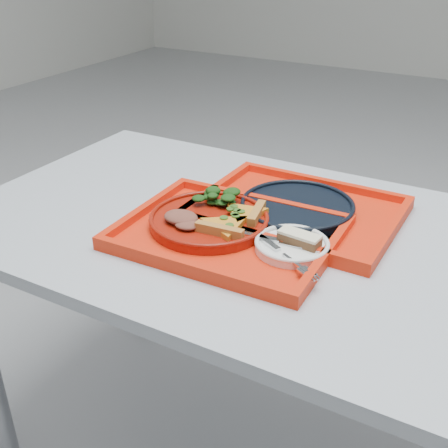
{
  "coord_description": "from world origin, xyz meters",
  "views": [
    {
      "loc": [
        0.35,
        -0.99,
        1.34
      ],
      "look_at": [
        -0.16,
        -0.07,
        0.78
      ],
      "focal_mm": 45.0,
      "sensor_mm": 36.0,
      "label": 1
    }
  ],
  "objects_px": {
    "dinner_plate": "(209,222)",
    "dessert_bar": "(299,238)",
    "tray_far": "(297,213)",
    "navy_plate": "(297,208)",
    "tray_main": "(229,236)"
  },
  "relations": [
    {
      "from": "dinner_plate",
      "to": "tray_far",
      "type": "bearing_deg",
      "value": 48.62
    },
    {
      "from": "tray_main",
      "to": "tray_far",
      "type": "bearing_deg",
      "value": 61.73
    },
    {
      "from": "tray_main",
      "to": "dinner_plate",
      "type": "distance_m",
      "value": 0.06
    },
    {
      "from": "dinner_plate",
      "to": "dessert_bar",
      "type": "distance_m",
      "value": 0.21
    },
    {
      "from": "tray_far",
      "to": "dessert_bar",
      "type": "xyz_separation_m",
      "value": [
        0.07,
        -0.16,
        0.03
      ]
    },
    {
      "from": "dinner_plate",
      "to": "dessert_bar",
      "type": "relative_size",
      "value": 2.93
    },
    {
      "from": "dinner_plate",
      "to": "navy_plate",
      "type": "height_order",
      "value": "dinner_plate"
    },
    {
      "from": "tray_far",
      "to": "navy_plate",
      "type": "relative_size",
      "value": 1.73
    },
    {
      "from": "tray_far",
      "to": "dinner_plate",
      "type": "xyz_separation_m",
      "value": [
        -0.14,
        -0.16,
        0.02
      ]
    },
    {
      "from": "navy_plate",
      "to": "dessert_bar",
      "type": "relative_size",
      "value": 2.93
    },
    {
      "from": "tray_far",
      "to": "dinner_plate",
      "type": "distance_m",
      "value": 0.21
    },
    {
      "from": "dinner_plate",
      "to": "dessert_bar",
      "type": "bearing_deg",
      "value": -0.36
    },
    {
      "from": "tray_main",
      "to": "navy_plate",
      "type": "xyz_separation_m",
      "value": [
        0.09,
        0.17,
        0.01
      ]
    },
    {
      "from": "tray_far",
      "to": "navy_plate",
      "type": "distance_m",
      "value": 0.01
    },
    {
      "from": "navy_plate",
      "to": "dessert_bar",
      "type": "height_order",
      "value": "dessert_bar"
    }
  ]
}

